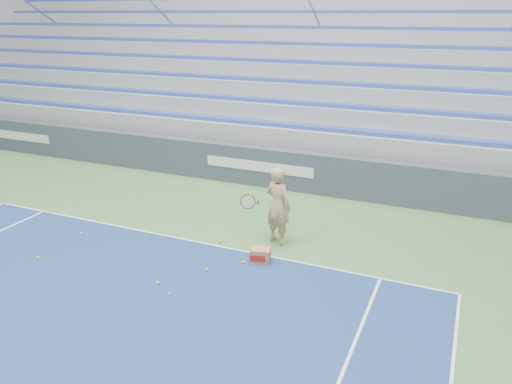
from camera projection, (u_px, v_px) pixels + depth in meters
sponsor_barrier at (261, 167)px, 14.01m from camera, size 30.00×0.32×1.10m
bleachers at (322, 78)px, 18.33m from camera, size 31.00×9.15×7.30m
tennis_player at (278, 206)px, 10.39m from camera, size 0.96×0.91×1.68m
ball_box at (260, 255)px, 9.79m from camera, size 0.44×0.38×0.29m
tennis_ball_0 at (220, 241)px, 10.64m from camera, size 0.07×0.07×0.07m
tennis_ball_1 at (207, 270)px, 9.47m from camera, size 0.07×0.07×0.07m
tennis_ball_2 at (81, 233)px, 11.04m from camera, size 0.07×0.07×0.07m
tennis_ball_3 at (243, 262)px, 9.75m from camera, size 0.07×0.07×0.07m
tennis_ball_4 at (158, 283)px, 9.01m from camera, size 0.07×0.07×0.07m
tennis_ball_5 at (38, 258)px, 9.92m from camera, size 0.07×0.07×0.07m
tennis_ball_6 at (169, 294)px, 8.64m from camera, size 0.07×0.07×0.07m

